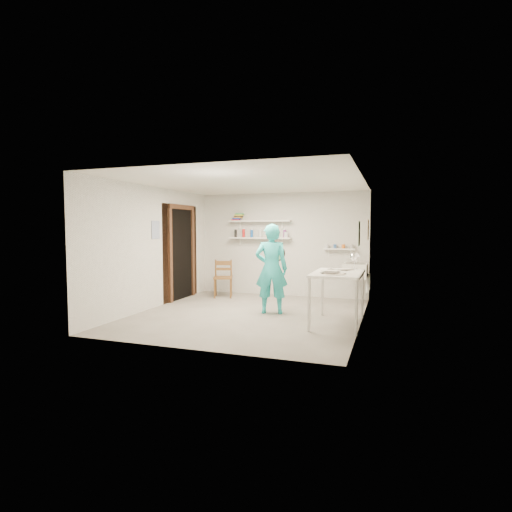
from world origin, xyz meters
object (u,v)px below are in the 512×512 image
(belfast_sink, at_px, (355,270))
(work_table, at_px, (338,298))
(wooden_chair, at_px, (223,278))
(man, at_px, (271,269))
(wall_clock, at_px, (277,253))
(desk_lamp, at_px, (355,257))

(belfast_sink, relative_size, work_table, 0.46)
(belfast_sink, relative_size, wooden_chair, 0.67)
(man, height_order, work_table, man)
(wall_clock, bearing_deg, wooden_chair, 132.69)
(belfast_sink, height_order, desk_lamp, desk_lamp)
(work_table, bearing_deg, wall_clock, 150.07)
(belfast_sink, xyz_separation_m, work_table, (-0.11, -1.96, -0.27))
(belfast_sink, bearing_deg, wooden_chair, -176.77)
(wall_clock, xyz_separation_m, desk_lamp, (1.45, -0.19, -0.02))
(man, bearing_deg, desk_lamp, 167.73)
(belfast_sink, bearing_deg, man, -133.68)
(wooden_chair, height_order, desk_lamp, desk_lamp)
(wall_clock, distance_m, work_table, 1.57)
(man, bearing_deg, wall_clock, -116.41)
(man, distance_m, work_table, 1.43)
(wall_clock, height_order, work_table, wall_clock)
(wall_clock, distance_m, wooden_chair, 2.03)
(wall_clock, bearing_deg, belfast_sink, 29.62)
(man, xyz_separation_m, desk_lamp, (1.50, 0.02, 0.26))
(wooden_chair, xyz_separation_m, work_table, (2.83, -1.79, -0.02))
(belfast_sink, bearing_deg, wall_clock, -137.18)
(wooden_chair, bearing_deg, work_table, -52.54)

